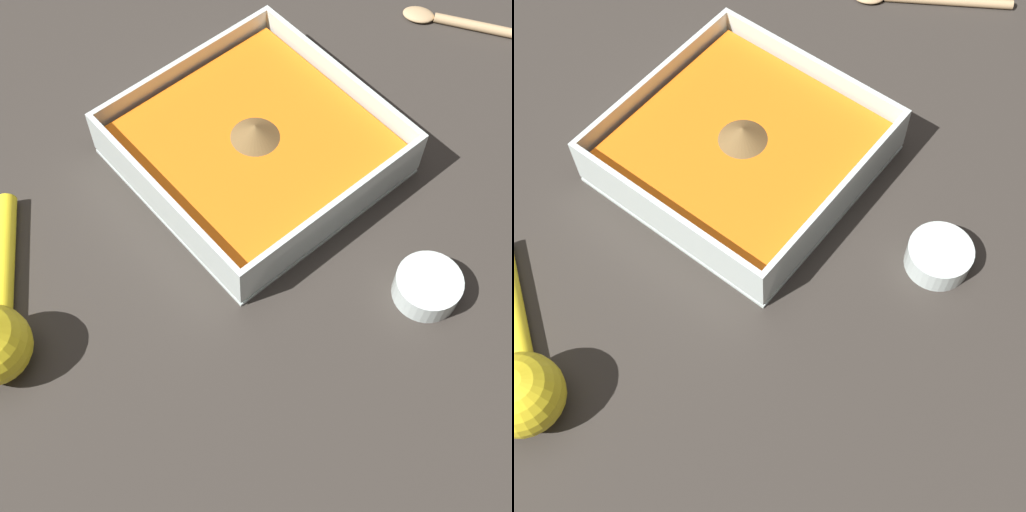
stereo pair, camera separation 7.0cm
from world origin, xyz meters
TOP-DOWN VIEW (x-y plane):
  - ground_plane at (0.00, 0.00)m, footprint 4.00×4.00m
  - square_dish at (-0.01, 0.01)m, footprint 0.25×0.25m
  - spice_bowl at (0.23, 0.03)m, footprint 0.07×0.07m
  - lemon_squeezer at (0.00, -0.32)m, footprint 0.19×0.14m

SIDE VIEW (x-z plane):
  - ground_plane at x=0.00m, z-range 0.00..0.00m
  - spice_bowl at x=0.23m, z-range 0.00..0.03m
  - square_dish at x=-0.01m, z-range -0.01..0.05m
  - lemon_squeezer at x=0.00m, z-range 0.00..0.07m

